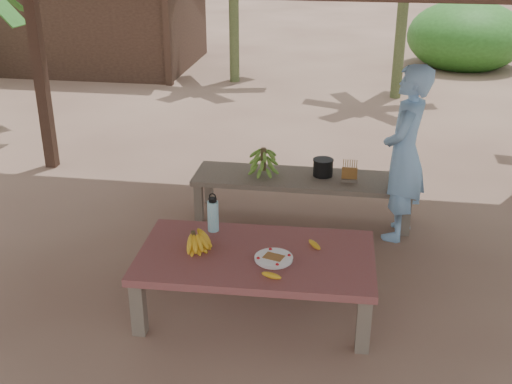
% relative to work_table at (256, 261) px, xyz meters
% --- Properties ---
extents(ground, '(80.00, 80.00, 0.00)m').
position_rel_work_table_xyz_m(ground, '(-0.19, 0.41, -0.43)').
color(ground, brown).
rests_on(ground, ground).
extents(work_table, '(1.83, 1.06, 0.50)m').
position_rel_work_table_xyz_m(work_table, '(0.00, 0.00, 0.00)').
color(work_table, brown).
rests_on(work_table, ground).
extents(bench, '(2.20, 0.60, 0.45)m').
position_rel_work_table_xyz_m(bench, '(0.20, 1.73, -0.04)').
color(bench, brown).
rests_on(bench, ground).
extents(ripe_banana_bunch, '(0.31, 0.28, 0.16)m').
position_rel_work_table_xyz_m(ripe_banana_bunch, '(-0.49, 0.01, 0.15)').
color(ripe_banana_bunch, gold).
rests_on(ripe_banana_bunch, work_table).
extents(plate, '(0.29, 0.29, 0.04)m').
position_rel_work_table_xyz_m(plate, '(0.15, -0.08, 0.08)').
color(plate, white).
rests_on(plate, work_table).
extents(loose_banana_front, '(0.15, 0.05, 0.04)m').
position_rel_work_table_xyz_m(loose_banana_front, '(0.16, -0.34, 0.09)').
color(loose_banana_front, gold).
rests_on(loose_banana_front, work_table).
extents(loose_banana_side, '(0.13, 0.13, 0.04)m').
position_rel_work_table_xyz_m(loose_banana_side, '(0.43, 0.18, 0.09)').
color(loose_banana_side, gold).
rests_on(loose_banana_side, work_table).
extents(water_flask, '(0.09, 0.09, 0.33)m').
position_rel_work_table_xyz_m(water_flask, '(-0.41, 0.34, 0.21)').
color(water_flask, '#42B8CF').
rests_on(water_flask, work_table).
extents(green_banana_stalk, '(0.26, 0.26, 0.30)m').
position_rel_work_table_xyz_m(green_banana_stalk, '(-0.20, 1.73, 0.16)').
color(green_banana_stalk, '#598C2D').
rests_on(green_banana_stalk, bench).
extents(cooking_pot, '(0.20, 0.20, 0.17)m').
position_rel_work_table_xyz_m(cooking_pot, '(0.40, 1.80, 0.10)').
color(cooking_pot, black).
rests_on(cooking_pot, bench).
extents(skewer_rack, '(0.18, 0.08, 0.24)m').
position_rel_work_table_xyz_m(skewer_rack, '(0.67, 1.68, 0.14)').
color(skewer_rack, '#A57F47').
rests_on(skewer_rack, bench).
extents(woman, '(0.56, 0.70, 1.68)m').
position_rel_work_table_xyz_m(woman, '(1.16, 1.49, 0.40)').
color(woman, '#75A7DD').
rests_on(woman, ground).
extents(hut, '(4.40, 3.43, 2.85)m').
position_rel_work_table_xyz_m(hut, '(-4.69, 8.41, 0.67)').
color(hut, black).
rests_on(hut, ground).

